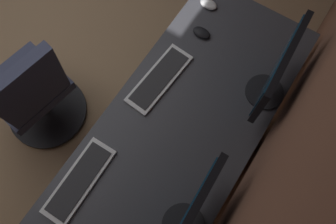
# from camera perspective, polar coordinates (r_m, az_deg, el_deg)

# --- Properties ---
(floor_plane) EXTENTS (5.22, 5.22, 0.00)m
(floor_plane) POSITION_cam_1_polar(r_m,az_deg,el_deg) (3.18, -24.63, 12.84)
(floor_plane) COLOR #9E7A56
(wall_back) EXTENTS (4.95, 0.10, 2.60)m
(wall_back) POSITION_cam_1_polar(r_m,az_deg,el_deg) (1.30, 24.38, 2.39)
(wall_back) COLOR brown
(wall_back) RESTS_ON ground
(desk) EXTENTS (1.84, 0.74, 0.73)m
(desk) POSITION_cam_1_polar(r_m,az_deg,el_deg) (1.81, 1.34, -4.00)
(desk) COLOR #38383D
(desk) RESTS_ON ground
(drawer_pedestal) EXTENTS (0.40, 0.51, 0.69)m
(drawer_pedestal) POSITION_cam_1_polar(r_m,az_deg,el_deg) (2.15, 4.42, -2.71)
(drawer_pedestal) COLOR #38383D
(drawer_pedestal) RESTS_ON ground
(monitor_primary) EXTENTS (0.52, 0.20, 0.47)m
(monitor_primary) POSITION_cam_1_polar(r_m,az_deg,el_deg) (1.40, 2.92, -17.63)
(monitor_primary) COLOR black
(monitor_primary) RESTS_ON desk
(monitor_secondary) EXTENTS (0.47, 0.20, 0.42)m
(monitor_secondary) POSITION_cam_1_polar(r_m,az_deg,el_deg) (1.68, 17.47, 6.40)
(monitor_secondary) COLOR black
(monitor_secondary) RESTS_ON desk
(keyboard_main) EXTENTS (0.42, 0.15, 0.02)m
(keyboard_main) POSITION_cam_1_polar(r_m,az_deg,el_deg) (1.73, -14.38, -10.90)
(keyboard_main) COLOR silver
(keyboard_main) RESTS_ON desk
(keyboard_spare) EXTENTS (0.43, 0.17, 0.02)m
(keyboard_spare) POSITION_cam_1_polar(r_m,az_deg,el_deg) (1.84, -1.45, 5.50)
(keyboard_spare) COLOR silver
(keyboard_spare) RESTS_ON desk
(mouse_main) EXTENTS (0.06, 0.10, 0.03)m
(mouse_main) POSITION_cam_1_polar(r_m,az_deg,el_deg) (2.09, 6.66, 17.19)
(mouse_main) COLOR silver
(mouse_main) RESTS_ON desk
(mouse_spare) EXTENTS (0.06, 0.10, 0.03)m
(mouse_spare) POSITION_cam_1_polar(r_m,az_deg,el_deg) (1.98, 5.51, 12.84)
(mouse_spare) COLOR black
(mouse_spare) RESTS_ON desk
(office_chair) EXTENTS (0.56, 0.59, 0.97)m
(office_chair) POSITION_cam_1_polar(r_m,az_deg,el_deg) (2.26, -21.21, 2.64)
(office_chair) COLOR #383D56
(office_chair) RESTS_ON ground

